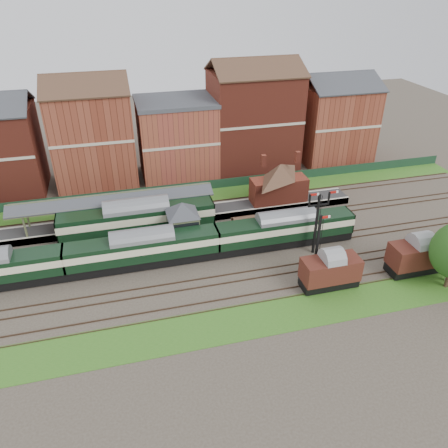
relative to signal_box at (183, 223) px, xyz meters
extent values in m
plane|color=#473D33|center=(3.00, -3.25, -3.19)|extent=(160.00, 160.00, 0.00)
cube|color=#2D6619|center=(3.00, 12.75, -3.16)|extent=(90.00, 4.50, 0.06)
cube|color=#2D6619|center=(3.00, -15.25, -3.16)|extent=(90.00, 5.00, 0.06)
cube|color=#193823|center=(3.00, 14.75, -2.44)|extent=(90.00, 0.12, 1.50)
cube|color=#2D2D2D|center=(-2.00, 6.50, -2.69)|extent=(55.00, 3.40, 1.00)
cube|color=#556A4B|center=(0.00, 0.00, -1.99)|extent=(3.40, 3.20, 2.40)
cube|color=#515B39|center=(0.00, 0.00, 0.21)|extent=(3.60, 3.40, 2.00)
pyramid|color=#383A3F|center=(0.00, 0.00, 2.01)|extent=(5.40, 5.40, 1.60)
cube|color=maroon|center=(8.00, 0.00, -2.09)|extent=(3.00, 2.40, 2.20)
cube|color=#4C3323|center=(8.00, -0.65, -0.64)|extent=(3.20, 1.34, 0.79)
cube|color=#4C3323|center=(8.00, 0.65, -0.64)|extent=(3.20, 1.34, 0.79)
cube|color=maroon|center=(15.00, 6.50, -0.44)|extent=(8.00, 3.00, 3.50)
pyramid|color=#4C3323|center=(15.00, 6.50, 2.41)|extent=(8.10, 8.10, 2.20)
cube|color=maroon|center=(12.50, 6.50, 2.91)|extent=(0.60, 0.60, 1.60)
cube|color=maroon|center=(17.50, 6.50, 2.91)|extent=(0.60, 0.60, 1.60)
cube|color=#515B39|center=(-19.00, 5.20, -0.49)|extent=(0.22, 0.22, 3.40)
cube|color=#515B39|center=(3.00, 7.80, -0.49)|extent=(0.22, 0.22, 3.40)
cube|color=#383A3F|center=(-8.00, 5.55, 1.41)|extent=(26.00, 1.99, 0.90)
cube|color=#383A3F|center=(-8.00, 7.45, 1.41)|extent=(26.00, 1.99, 0.90)
cube|color=#515B39|center=(-8.00, 6.50, 1.79)|extent=(26.00, 0.20, 0.20)
cube|color=black|center=(15.00, -5.75, 0.81)|extent=(0.25, 0.25, 8.00)
cube|color=black|center=(15.00, -5.75, 3.41)|extent=(2.60, 0.18, 0.18)
cube|color=#B2140F|center=(14.35, -5.75, 4.86)|extent=(1.10, 0.08, 0.25)
cube|color=#B2140F|center=(16.75, -5.75, 4.86)|extent=(1.10, 0.08, 0.25)
cube|color=black|center=(13.00, -10.25, 0.81)|extent=(0.25, 0.25, 8.00)
cube|color=#B2140F|center=(13.55, -10.25, 4.51)|extent=(1.10, 0.08, 0.25)
cube|color=maroon|center=(-10.00, 21.75, 4.31)|extent=(12.00, 10.00, 15.00)
cube|color=brown|center=(3.00, 21.75, 2.81)|extent=(12.00, 10.00, 12.00)
cube|color=maroon|center=(16.00, 21.75, 4.81)|extent=(14.00, 10.00, 16.00)
cube|color=maroon|center=(31.00, 21.75, 3.31)|extent=(12.00, 10.00, 13.00)
cube|color=black|center=(-5.22, -3.25, -2.50)|extent=(17.43, 2.44, 1.06)
cube|color=black|center=(-5.22, -3.25, -0.71)|extent=(17.43, 2.71, 2.52)
cube|color=beige|center=(-5.22, -3.25, -0.41)|extent=(17.45, 2.75, 0.87)
cube|color=slate|center=(-5.22, -3.25, 0.70)|extent=(17.43, 2.71, 0.58)
cube|color=black|center=(12.21, -3.25, -2.50)|extent=(17.43, 2.44, 1.06)
cube|color=black|center=(12.21, -3.25, -0.71)|extent=(17.43, 2.71, 2.52)
cube|color=beige|center=(12.21, -3.25, -0.41)|extent=(17.45, 2.75, 0.87)
cube|color=slate|center=(12.21, -3.25, 0.70)|extent=(17.43, 2.71, 0.58)
cube|color=black|center=(-5.29, 3.25, -2.43)|extent=(19.54, 2.74, 1.19)
cube|color=black|center=(-5.29, 3.25, -0.43)|extent=(19.54, 3.04, 2.82)
cube|color=beige|center=(-5.29, 3.25, -0.09)|extent=(19.56, 3.08, 0.98)
cube|color=slate|center=(-5.29, 3.25, 1.15)|extent=(19.54, 3.04, 0.65)
cube|color=black|center=(13.84, -12.25, -2.56)|extent=(6.23, 2.30, 0.93)
cube|color=#4C2115|center=(13.84, -12.25, -0.85)|extent=(6.23, 2.70, 2.49)
cube|color=gray|center=(13.84, -12.25, 0.52)|extent=(6.23, 2.70, 0.46)
cube|color=black|center=(24.65, -12.25, -2.54)|extent=(6.54, 2.41, 0.98)
cube|color=#4C2115|center=(24.65, -12.25, -0.74)|extent=(6.54, 2.84, 2.62)
cube|color=gray|center=(24.65, -12.25, 0.70)|extent=(6.54, 2.84, 0.48)
camera|label=1|loc=(-6.76, -45.95, 27.11)|focal=35.00mm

